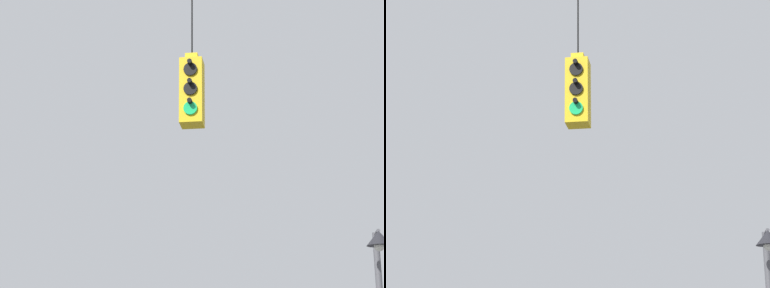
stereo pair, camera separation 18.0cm
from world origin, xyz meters
TOP-DOWN VIEW (x-y plane):
  - traffic_light_near_right_pole at (0.94, 0.17)m, footprint 0.34×0.46m

SIDE VIEW (x-z plane):
  - traffic_light_near_right_pole at x=0.94m, z-range 4.53..7.56m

